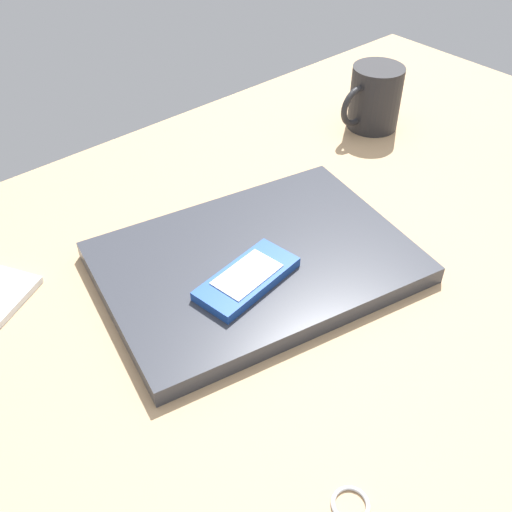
{
  "coord_description": "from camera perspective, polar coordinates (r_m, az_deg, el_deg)",
  "views": [
    {
      "loc": [
        41.88,
        34.08,
        48.14
      ],
      "look_at": [
        9.01,
        -3.69,
        5.0
      ],
      "focal_mm": 41.64,
      "sensor_mm": 36.0,
      "label": 1
    }
  ],
  "objects": [
    {
      "name": "cell_phone_on_laptop",
      "position": [
        0.62,
        -0.86,
        -2.16
      ],
      "size": [
        12.19,
        6.82,
        1.22
      ],
      "color": "#1E479E",
      "rests_on": "laptop_closed"
    },
    {
      "name": "desk_surface",
      "position": [
        0.71,
        7.43,
        -0.49
      ],
      "size": [
        120.0,
        80.0,
        3.0
      ],
      "primitive_type": "cube",
      "color": "tan",
      "rests_on": "ground"
    },
    {
      "name": "laptop_closed",
      "position": [
        0.67,
        0.0,
        -0.62
      ],
      "size": [
        37.99,
        30.31,
        2.1
      ],
      "primitive_type": "cube",
      "rotation": [
        0.0,
        0.0,
        -0.21
      ],
      "color": "#33353D",
      "rests_on": "desk_surface"
    },
    {
      "name": "coffee_mug",
      "position": [
        0.94,
        11.28,
        14.67
      ],
      "size": [
        11.25,
        7.74,
        9.51
      ],
      "color": "#262628",
      "rests_on": "desk_surface"
    },
    {
      "name": "key_ring",
      "position": [
        0.51,
        9.06,
        -22.5
      ],
      "size": [
        3.1,
        3.1,
        0.36
      ],
      "primitive_type": "torus",
      "color": "silver",
      "rests_on": "desk_surface"
    }
  ]
}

